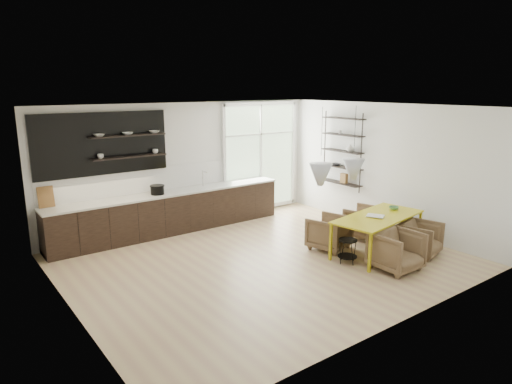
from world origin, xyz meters
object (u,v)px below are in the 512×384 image
object	(u,v)px
armchair_back_left	(329,233)
armchair_front_left	(396,251)
wire_stool	(348,248)
dining_table	(378,218)
armchair_front_right	(420,239)
armchair_back_right	(365,222)

from	to	relation	value
armchair_back_left	armchair_front_left	xyz separation A→B (m)	(0.18, -1.51, 0.02)
armchair_back_left	wire_stool	distance (m)	0.81
dining_table	armchair_back_left	distance (m)	1.02
armchair_back_left	armchair_front_right	world-z (taller)	armchair_back_left
armchair_back_left	armchair_front_right	bearing A→B (deg)	116.41
armchair_back_left	armchair_front_left	size ratio (longest dim) A/B	0.95
dining_table	armchair_back_left	size ratio (longest dim) A/B	2.92
armchair_front_right	dining_table	bearing A→B (deg)	120.53
dining_table	armchair_front_left	world-z (taller)	dining_table
dining_table	armchair_back_right	bearing A→B (deg)	46.09
wire_stool	armchair_back_left	bearing A→B (deg)	70.27
armchair_front_right	armchair_back_left	bearing A→B (deg)	118.01
dining_table	armchair_front_right	distance (m)	0.91
dining_table	armchair_back_left	xyz separation A→B (m)	(-0.61, 0.73, -0.36)
armchair_back_right	wire_stool	bearing A→B (deg)	14.62
armchair_back_right	armchair_front_right	bearing A→B (deg)	77.31
armchair_front_left	armchair_front_right	size ratio (longest dim) A/B	1.09
armchair_front_right	wire_stool	xyz separation A→B (m)	(-1.47, 0.56, -0.03)
armchair_back_left	armchair_back_right	size ratio (longest dim) A/B	1.00
armchair_back_left	armchair_back_right	world-z (taller)	armchair_back_right
armchair_front_left	armchair_front_right	world-z (taller)	armchair_front_left
armchair_front_right	wire_stool	distance (m)	1.57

